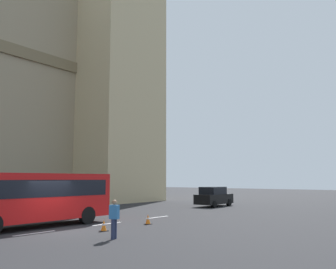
% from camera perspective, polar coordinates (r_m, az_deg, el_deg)
% --- Properties ---
extents(ground_plane, '(160.00, 160.00, 0.00)m').
position_cam_1_polar(ground_plane, '(19.54, -17.32, -14.46)').
color(ground_plane, '#262628').
extents(sedan_lead, '(4.40, 1.86, 1.85)m').
position_cam_1_polar(sedan_lead, '(34.85, 7.37, -9.85)').
color(sedan_lead, black).
rests_on(sedan_lead, ground_plane).
extents(traffic_cone_west, '(0.36, 0.36, 0.58)m').
position_cam_1_polar(traffic_cone_west, '(18.68, -10.24, -14.14)').
color(traffic_cone_west, black).
rests_on(traffic_cone_west, ground_plane).
extents(traffic_cone_middle, '(0.36, 0.36, 0.58)m').
position_cam_1_polar(traffic_cone_middle, '(21.16, -3.23, -13.41)').
color(traffic_cone_middle, black).
rests_on(traffic_cone_middle, ground_plane).
extents(pedestrian_near_cones, '(0.35, 0.45, 1.69)m').
position_cam_1_polar(pedestrian_near_cones, '(16.16, -8.62, -13.04)').
color(pedestrian_near_cones, '#262D4C').
rests_on(pedestrian_near_cones, ground_plane).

